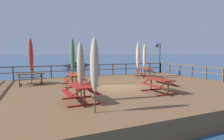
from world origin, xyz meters
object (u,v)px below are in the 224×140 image
(patio_umbrella_tall_front, at_px, (95,65))
(patio_umbrella_tall_mid_left, at_px, (145,56))
(picnic_table_mid_centre, at_px, (145,71))
(picnic_table_mid_right, at_px, (80,89))
(sailboat_distant, at_px, (77,65))
(patio_umbrella_short_mid, at_px, (138,56))
(patio_umbrella_tall_mid_right, at_px, (72,56))
(patio_umbrella_tall_back_left, at_px, (31,55))
(picnic_table_front_right, at_px, (31,76))
(lamp_post_hooked, at_px, (159,54))
(picnic_table_front_left, at_px, (159,83))
(patio_umbrella_short_front, at_px, (81,64))
(picnic_table_back_left, at_px, (74,77))

(patio_umbrella_tall_front, xyz_separation_m, patio_umbrella_tall_mid_left, (7.24, 7.88, 0.17))
(picnic_table_mid_centre, distance_m, patio_umbrella_tall_front, 10.77)
(picnic_table_mid_right, xyz_separation_m, sailboat_distant, (6.23, 30.22, -0.89))
(picnic_table_mid_centre, xyz_separation_m, patio_umbrella_short_mid, (-1.29, -0.81, 1.39))
(patio_umbrella_tall_front, xyz_separation_m, sailboat_distant, (6.09, 31.90, -2.06))
(patio_umbrella_tall_mid_right, height_order, patio_umbrella_tall_back_left, patio_umbrella_tall_back_left)
(picnic_table_front_right, distance_m, patio_umbrella_tall_back_left, 1.47)
(patio_umbrella_tall_mid_right, bearing_deg, patio_umbrella_tall_back_left, 148.05)
(patio_umbrella_tall_mid_left, relative_size, lamp_post_hooked, 0.93)
(picnic_table_front_right, relative_size, picnic_table_mid_centre, 1.03)
(picnic_table_front_left, bearing_deg, patio_umbrella_tall_front, -156.33)
(picnic_table_front_left, xyz_separation_m, patio_umbrella_tall_front, (-4.28, -1.88, 1.17))
(patio_umbrella_short_front, height_order, sailboat_distant, sailboat_distant)
(picnic_table_front_left, distance_m, picnic_table_back_left, 5.59)
(patio_umbrella_short_front, bearing_deg, picnic_table_mid_centre, 39.58)
(picnic_table_mid_centre, bearing_deg, lamp_post_hooked, 32.10)
(picnic_table_mid_centre, height_order, patio_umbrella_tall_mid_right, patio_umbrella_tall_mid_right)
(patio_umbrella_tall_mid_right, height_order, patio_umbrella_short_mid, patio_umbrella_tall_mid_right)
(picnic_table_front_left, xyz_separation_m, patio_umbrella_tall_back_left, (-6.51, 5.62, 1.47))
(picnic_table_mid_right, relative_size, patio_umbrella_tall_mid_right, 0.56)
(patio_umbrella_short_front, distance_m, patio_umbrella_tall_back_left, 6.19)
(patio_umbrella_tall_front, bearing_deg, picnic_table_mid_centre, 46.95)
(picnic_table_back_left, height_order, patio_umbrella_tall_back_left, patio_umbrella_tall_back_left)
(patio_umbrella_tall_front, height_order, patio_umbrella_tall_mid_left, patio_umbrella_tall_mid_left)
(patio_umbrella_short_mid, bearing_deg, picnic_table_mid_right, -139.13)
(picnic_table_back_left, xyz_separation_m, patio_umbrella_tall_back_left, (-2.62, 1.59, 1.47))
(picnic_table_front_left, relative_size, patio_umbrella_tall_front, 0.67)
(picnic_table_mid_right, height_order, sailboat_distant, sailboat_distant)
(picnic_table_mid_centre, xyz_separation_m, patio_umbrella_tall_mid_left, (-0.07, 0.06, 1.34))
(picnic_table_front_left, xyz_separation_m, patio_umbrella_short_mid, (1.74, 5.14, 1.39))
(picnic_table_front_right, bearing_deg, picnic_table_mid_right, -69.54)
(picnic_table_mid_centre, bearing_deg, patio_umbrella_short_mid, -147.88)
(picnic_table_mid_centre, height_order, patio_umbrella_short_mid, patio_umbrella_short_mid)
(patio_umbrella_tall_front, distance_m, patio_umbrella_short_front, 1.70)
(patio_umbrella_tall_front, bearing_deg, patio_umbrella_short_mid, 49.37)
(patio_umbrella_tall_back_left, height_order, patio_umbrella_tall_mid_left, patio_umbrella_tall_back_left)
(patio_umbrella_tall_mid_right, bearing_deg, picnic_table_mid_centre, 15.44)
(patio_umbrella_tall_mid_right, xyz_separation_m, lamp_post_hooked, (9.83, 3.72, 0.12))
(patio_umbrella_short_mid, bearing_deg, patio_umbrella_short_front, -139.03)
(picnic_table_front_right, xyz_separation_m, patio_umbrella_tall_back_left, (0.06, 0.05, 1.47))
(picnic_table_mid_right, distance_m, patio_umbrella_tall_back_left, 6.35)
(picnic_table_back_left, bearing_deg, picnic_table_front_right, 150.16)
(picnic_table_mid_right, relative_size, patio_umbrella_short_front, 0.67)
(patio_umbrella_tall_mid_left, bearing_deg, patio_umbrella_tall_front, -132.56)
(lamp_post_hooked, bearing_deg, patio_umbrella_tall_back_left, -170.29)
(patio_umbrella_short_mid, bearing_deg, patio_umbrella_tall_mid_left, 35.44)
(picnic_table_mid_right, distance_m, patio_umbrella_tall_front, 2.06)
(picnic_table_front_right, distance_m, patio_umbrella_tall_mid_right, 3.36)
(patio_umbrella_tall_front, bearing_deg, picnic_table_front_right, 107.10)
(patio_umbrella_short_front, height_order, patio_umbrella_short_mid, patio_umbrella_short_mid)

